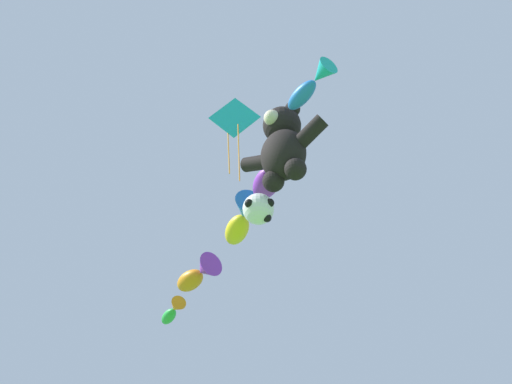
# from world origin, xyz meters

# --- Properties ---
(teddy_bear_kite) EXTENTS (2.41, 1.06, 2.44)m
(teddy_bear_kite) POSITION_xyz_m (0.86, 6.76, 11.18)
(teddy_bear_kite) COLOR black
(soccer_ball_kite) EXTENTS (0.78, 0.77, 0.72)m
(soccer_ball_kite) POSITION_xyz_m (0.08, 6.83, 9.71)
(soccer_ball_kite) COLOR white
(fish_kite_cobalt) EXTENTS (1.46, 0.83, 0.47)m
(fish_kite_cobalt) POSITION_xyz_m (2.29, 5.92, 11.43)
(fish_kite_cobalt) COLOR blue
(fish_kite_violet) EXTENTS (1.90, 1.55, 0.80)m
(fish_kite_violet) POSITION_xyz_m (0.17, 7.28, 11.16)
(fish_kite_violet) COLOR purple
(fish_kite_goldfin) EXTENTS (1.93, 1.63, 0.77)m
(fish_kite_goldfin) POSITION_xyz_m (-1.72, 8.30, 11.25)
(fish_kite_goldfin) COLOR yellow
(fish_kite_tangerine) EXTENTS (1.79, 1.06, 0.79)m
(fish_kite_tangerine) POSITION_xyz_m (-4.36, 9.37, 11.16)
(fish_kite_tangerine) COLOR orange
(fish_kite_emerald) EXTENTS (1.49, 1.01, 0.49)m
(fish_kite_emerald) POSITION_xyz_m (-6.32, 10.24, 11.01)
(fish_kite_emerald) COLOR green
(diamond_kite) EXTENTS (1.20, 0.92, 3.25)m
(diamond_kite) POSITION_xyz_m (-1.03, 7.13, 13.70)
(diamond_kite) COLOR #19ADB2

